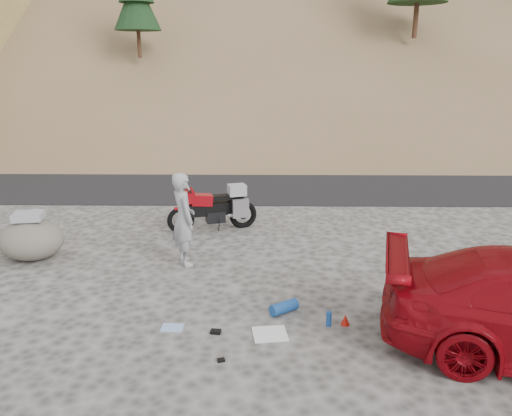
{
  "coord_description": "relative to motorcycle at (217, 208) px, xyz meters",
  "views": [
    {
      "loc": [
        1.35,
        -8.39,
        4.01
      ],
      "look_at": [
        1.2,
        1.91,
        1.0
      ],
      "focal_mm": 35.0,
      "sensor_mm": 36.0,
      "label": 1
    }
  ],
  "objects": [
    {
      "name": "gear_bottle",
      "position": [
        2.19,
        -4.68,
        -0.45
      ],
      "size": [
        0.11,
        0.11,
        0.24
      ],
      "primitive_type": "cylinder",
      "rotation": [
        0.0,
        0.0,
        0.38
      ],
      "color": "#17448E",
      "rests_on": "ground"
    },
    {
      "name": "man",
      "position": [
        -0.47,
        -2.15,
        -0.57
      ],
      "size": [
        0.73,
        0.83,
        1.92
      ],
      "primitive_type": "imported",
      "rotation": [
        0.0,
        0.0,
        2.04
      ],
      "color": "#97989D",
      "rests_on": "ground"
    },
    {
      "name": "gear_funnel",
      "position": [
        2.46,
        -4.64,
        -0.48
      ],
      "size": [
        0.15,
        0.15,
        0.18
      ],
      "primitive_type": "cone",
      "rotation": [
        0.0,
        0.0,
        0.05
      ],
      "color": "red",
      "rests_on": "ground"
    },
    {
      "name": "gear_white_cloth",
      "position": [
        1.26,
        -4.96,
        -0.56
      ],
      "size": [
        0.57,
        0.52,
        0.02
      ],
      "primitive_type": "cube",
      "rotation": [
        0.0,
        0.0,
        0.13
      ],
      "color": "white",
      "rests_on": "ground"
    },
    {
      "name": "gear_glove_b",
      "position": [
        0.57,
        -5.68,
        -0.56
      ],
      "size": [
        0.12,
        0.1,
        0.03
      ],
      "primitive_type": "cube",
      "rotation": [
        0.0,
        0.0,
        0.29
      ],
      "color": "black",
      "rests_on": "ground"
    },
    {
      "name": "boulder",
      "position": [
        -3.73,
        -1.96,
        -0.12
      ],
      "size": [
        1.4,
        1.21,
        1.05
      ],
      "rotation": [
        0.0,
        0.0,
        -0.06
      ],
      "color": "#5D5750",
      "rests_on": "ground"
    },
    {
      "name": "gear_glove_a",
      "position": [
        0.42,
        -4.93,
        -0.55
      ],
      "size": [
        0.17,
        0.13,
        0.05
      ],
      "primitive_type": "cube",
      "rotation": [
        0.0,
        0.0,
        -0.1
      ],
      "color": "black",
      "rests_on": "ground"
    },
    {
      "name": "gear_blue_cloth",
      "position": [
        -0.28,
        -4.79,
        -0.57
      ],
      "size": [
        0.35,
        0.26,
        0.01
      ],
      "primitive_type": "cube",
      "rotation": [
        0.0,
        0.0,
        -0.03
      ],
      "color": "#91AEE0",
      "rests_on": "ground"
    },
    {
      "name": "gear_blue_mat",
      "position": [
        1.5,
        -4.26,
        -0.47
      ],
      "size": [
        0.51,
        0.44,
        0.2
      ],
      "primitive_type": "cylinder",
      "rotation": [
        0.0,
        1.57,
        0.61
      ],
      "color": "#17448E",
      "rests_on": "ground"
    },
    {
      "name": "ground",
      "position": [
        -0.21,
        -3.37,
        -0.57
      ],
      "size": [
        140.0,
        140.0,
        0.0
      ],
      "primitive_type": "plane",
      "color": "#423F3C",
      "rests_on": "ground"
    },
    {
      "name": "road",
      "position": [
        -0.21,
        5.63,
        -0.57
      ],
      "size": [
        120.0,
        7.0,
        0.05
      ],
      "primitive_type": "cube",
      "color": "black",
      "rests_on": "ground"
    },
    {
      "name": "motorcycle",
      "position": [
        0.0,
        0.0,
        0.0
      ],
      "size": [
        2.19,
        1.04,
        1.34
      ],
      "rotation": [
        0.0,
        0.0,
        0.3
      ],
      "color": "black",
      "rests_on": "ground"
    }
  ]
}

